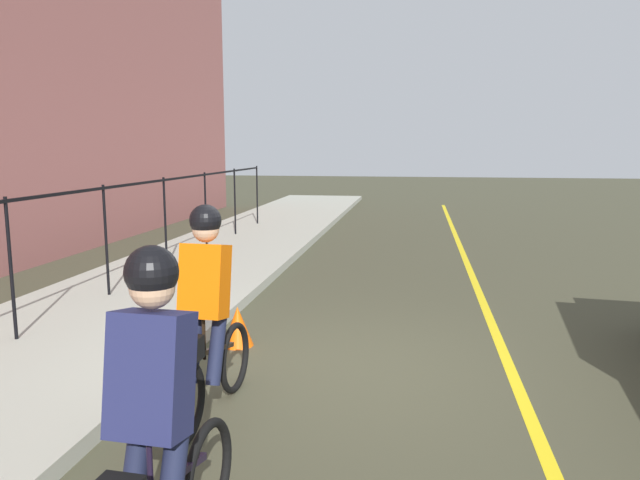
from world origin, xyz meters
TOP-DOWN VIEW (x-y plane):
  - ground_plane at (0.00, 0.00)m, footprint 80.00×80.00m
  - lane_line_centre at (0.00, -1.60)m, footprint 36.00×0.12m
  - sidewalk at (0.00, 3.40)m, footprint 40.00×3.20m
  - iron_fence at (1.00, 3.80)m, footprint 18.51×0.04m
  - cyclist_lead at (-1.29, 1.09)m, footprint 1.71×0.38m
  - cyclist_follow at (-3.25, 0.64)m, footprint 1.71×0.38m
  - traffic_cone_near at (0.59, 1.41)m, footprint 0.36×0.36m

SIDE VIEW (x-z plane):
  - ground_plane at x=0.00m, z-range 0.00..0.00m
  - lane_line_centre at x=0.00m, z-range 0.00..0.01m
  - sidewalk at x=0.00m, z-range 0.00..0.15m
  - traffic_cone_near at x=0.59m, z-range 0.00..0.46m
  - cyclist_lead at x=-1.29m, z-range 0.00..1.82m
  - cyclist_follow at x=-3.25m, z-range 0.00..1.82m
  - iron_fence at x=1.00m, z-range 0.55..2.15m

